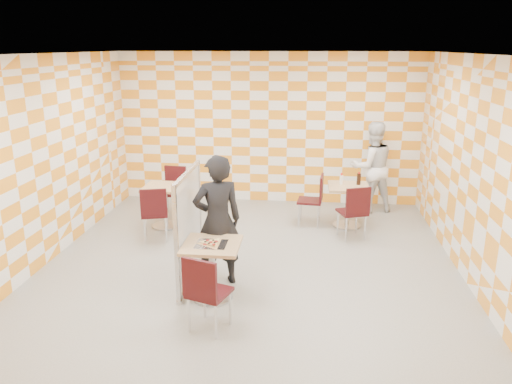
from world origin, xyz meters
TOP-DOWN VIEW (x-y plane):
  - room_shell at (0.00, 0.54)m, footprint 7.00×7.00m
  - main_table at (-0.35, -0.76)m, footprint 0.70×0.70m
  - second_table at (1.53, 2.11)m, footprint 0.70×0.70m
  - empty_table at (-1.67, 1.75)m, footprint 0.70×0.70m
  - chair_main_front at (-0.28, -1.54)m, footprint 0.54×0.54m
  - chair_second_front at (1.59, 1.47)m, footprint 0.54×0.55m
  - chair_second_side at (0.95, 2.10)m, footprint 0.47×0.46m
  - chair_empty_near at (-1.65, 1.05)m, footprint 0.52×0.53m
  - chair_empty_far at (-1.69, 2.42)m, footprint 0.46×0.47m
  - partition at (-0.74, -0.30)m, footprint 0.08×1.38m
  - man_dark at (-0.36, -0.31)m, footprint 0.76×0.64m
  - man_white at (2.03, 3.05)m, footprint 1.00×0.86m
  - pizza_on_foil at (-0.35, -0.78)m, footprint 0.40×0.40m
  - sport_bottle at (1.40, 2.21)m, footprint 0.06×0.06m
  - soda_bottle at (1.71, 2.20)m, footprint 0.07×0.07m

SIDE VIEW (x-z plane):
  - main_table at x=-0.35m, z-range 0.13..0.88m
  - second_table at x=1.53m, z-range 0.13..0.88m
  - empty_table at x=-1.67m, z-range 0.13..0.88m
  - chair_main_front at x=-0.28m, z-range 0.08..1.01m
  - chair_second_front at x=1.59m, z-range 0.08..1.01m
  - chair_second_side at x=0.95m, z-range 0.08..1.01m
  - chair_empty_near at x=-1.65m, z-range 0.08..1.01m
  - chair_empty_far at x=-1.69m, z-range 0.08..1.01m
  - pizza_on_foil at x=-0.35m, z-range 0.74..0.79m
  - partition at x=-0.74m, z-range 0.02..1.57m
  - sport_bottle at x=1.40m, z-range 0.74..0.94m
  - soda_bottle at x=1.71m, z-range 0.74..0.97m
  - man_white at x=2.03m, z-range 0.00..1.75m
  - man_dark at x=-0.36m, z-range 0.00..1.78m
  - room_shell at x=0.00m, z-range -2.00..5.00m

